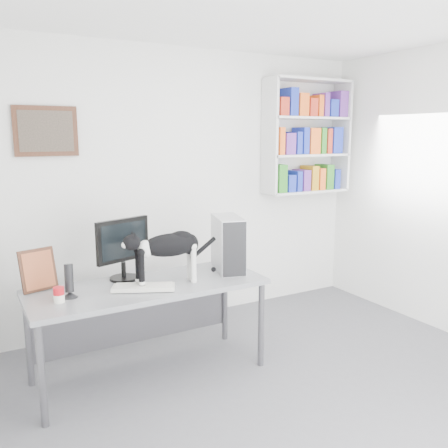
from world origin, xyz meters
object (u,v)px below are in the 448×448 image
(keyboard, at_px, (144,287))
(cat, at_px, (168,258))
(bookshelf, at_px, (307,137))
(pc_tower, at_px, (228,243))
(leaning_print, at_px, (38,269))
(soup_can, at_px, (59,295))
(speaker, at_px, (69,280))
(monitor, at_px, (123,249))
(desk, at_px, (150,330))

(keyboard, height_order, cat, cat)
(bookshelf, distance_m, keyboard, 2.68)
(pc_tower, relative_size, leaning_print, 1.41)
(leaning_print, distance_m, soup_can, 0.37)
(cat, bearing_deg, speaker, 176.76)
(speaker, bearing_deg, monitor, 41.08)
(monitor, bearing_deg, bookshelf, -2.87)
(keyboard, distance_m, leaning_print, 0.78)
(pc_tower, distance_m, cat, 0.61)
(soup_can, relative_size, cat, 0.16)
(keyboard, bearing_deg, soup_can, -157.44)
(bookshelf, height_order, soup_can, bookshelf)
(bookshelf, xyz_separation_m, leaning_print, (-2.93, -0.59, -0.94))
(keyboard, xyz_separation_m, pc_tower, (0.81, 0.16, 0.21))
(pc_tower, height_order, leaning_print, pc_tower)
(pc_tower, xyz_separation_m, soup_can, (-1.40, -0.14, -0.17))
(speaker, height_order, cat, cat)
(bookshelf, relative_size, keyboard, 2.72)
(bookshelf, bearing_deg, keyboard, -157.17)
(keyboard, height_order, leaning_print, leaning_print)
(bookshelf, relative_size, soup_can, 11.48)
(bookshelf, relative_size, cat, 1.85)
(desk, distance_m, cat, 0.60)
(pc_tower, xyz_separation_m, speaker, (-1.32, -0.07, -0.10))
(monitor, bearing_deg, pc_tower, -28.57)
(speaker, relative_size, soup_can, 2.32)
(desk, height_order, cat, cat)
(desk, bearing_deg, pc_tower, 4.22)
(soup_can, bearing_deg, speaker, 37.96)
(keyboard, bearing_deg, desk, 78.44)
(pc_tower, height_order, soup_can, pc_tower)
(monitor, distance_m, leaning_print, 0.63)
(keyboard, xyz_separation_m, soup_can, (-0.60, 0.02, 0.04))
(soup_can, bearing_deg, keyboard, -1.95)
(monitor, distance_m, keyboard, 0.39)
(speaker, distance_m, leaning_print, 0.32)
(leaning_print, bearing_deg, speaker, -75.15)
(pc_tower, xyz_separation_m, cat, (-0.60, -0.13, -0.02))
(bookshelf, xyz_separation_m, monitor, (-2.31, -0.64, -0.86))
(desk, relative_size, soup_can, 16.56)
(speaker, distance_m, cat, 0.73)
(speaker, height_order, leaning_print, leaning_print)
(keyboard, xyz_separation_m, speaker, (-0.51, 0.09, 0.11))
(keyboard, height_order, soup_can, soup_can)
(bookshelf, distance_m, desk, 2.77)
(bookshelf, bearing_deg, speaker, -162.68)
(speaker, bearing_deg, bookshelf, 32.17)
(keyboard, relative_size, cat, 0.68)
(bookshelf, relative_size, speaker, 4.94)
(speaker, xyz_separation_m, leaning_print, (-0.16, 0.27, 0.04))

